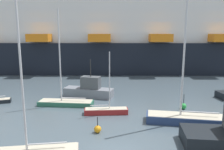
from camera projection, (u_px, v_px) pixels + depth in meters
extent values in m
cube|color=beige|center=(34.00, 149.00, 13.61)|extent=(5.22, 1.71, 0.04)
cylinder|color=silver|center=(21.00, 69.00, 12.65)|extent=(0.13, 0.13, 10.06)
cylinder|color=silver|center=(47.00, 144.00, 13.65)|extent=(2.40, 0.38, 0.10)
cube|color=navy|center=(187.00, 119.00, 19.15)|extent=(7.12, 3.01, 0.69)
cube|color=beige|center=(187.00, 115.00, 19.08)|extent=(6.82, 2.82, 0.04)
cylinder|color=silver|center=(185.00, 42.00, 18.04)|extent=(0.17, 0.17, 12.50)
cylinder|color=silver|center=(200.00, 112.00, 18.85)|extent=(3.08, 0.70, 0.13)
cube|color=maroon|center=(106.00, 111.00, 21.43)|extent=(4.20, 1.19, 0.50)
cube|color=beige|center=(106.00, 109.00, 21.38)|extent=(4.03, 1.10, 0.04)
cylinder|color=silver|center=(110.00, 81.00, 20.90)|extent=(0.10, 0.10, 5.50)
cylinder|color=silver|center=(100.00, 105.00, 21.28)|extent=(1.87, 0.17, 0.08)
cube|color=#2D6B51|center=(66.00, 103.00, 24.00)|extent=(6.00, 2.20, 0.47)
cube|color=beige|center=(66.00, 101.00, 23.95)|extent=(5.76, 2.05, 0.04)
cylinder|color=silver|center=(60.00, 56.00, 23.12)|extent=(0.14, 0.14, 9.63)
cylinder|color=silver|center=(74.00, 98.00, 23.81)|extent=(2.64, 0.39, 0.11)
cube|color=gray|center=(89.00, 92.00, 27.21)|extent=(6.24, 3.22, 1.07)
cube|color=#4C5156|center=(91.00, 82.00, 26.90)|extent=(2.52, 1.83, 1.46)
cylinder|color=#262626|center=(90.00, 68.00, 26.58)|extent=(0.12, 0.12, 2.10)
sphere|color=green|center=(183.00, 106.00, 22.77)|extent=(0.60, 0.60, 0.60)
cylinder|color=black|center=(184.00, 99.00, 22.63)|extent=(0.06, 0.06, 0.95)
sphere|color=orange|center=(98.00, 129.00, 17.33)|extent=(0.57, 0.57, 0.57)
cylinder|color=black|center=(98.00, 121.00, 17.21)|extent=(0.06, 0.06, 0.70)
cube|color=black|center=(53.00, 56.00, 48.09)|extent=(108.18, 17.69, 5.93)
cube|color=white|center=(52.00, 37.00, 47.37)|extent=(99.52, 15.67, 1.94)
cube|color=white|center=(51.00, 28.00, 47.01)|extent=(93.54, 14.73, 1.94)
cube|color=white|center=(51.00, 18.00, 46.66)|extent=(87.57, 13.79, 1.94)
cube|color=white|center=(50.00, 9.00, 46.31)|extent=(81.60, 12.85, 1.94)
cube|color=orange|center=(39.00, 38.00, 39.65)|extent=(3.95, 3.11, 1.36)
cube|color=orange|center=(100.00, 38.00, 39.53)|extent=(3.95, 3.11, 1.36)
cube|color=orange|center=(160.00, 38.00, 39.41)|extent=(3.95, 3.11, 1.36)
cube|color=orange|center=(221.00, 38.00, 39.29)|extent=(3.95, 3.11, 1.36)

